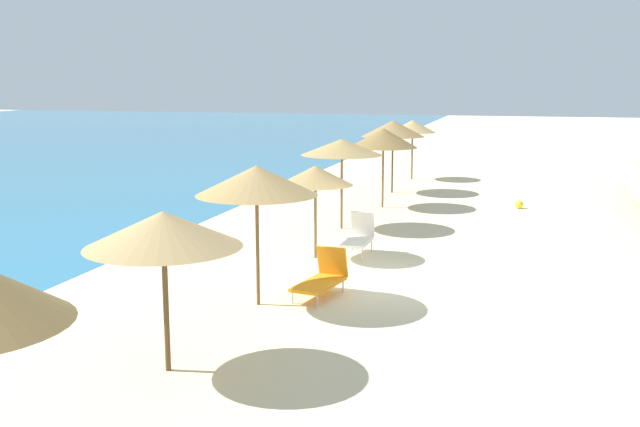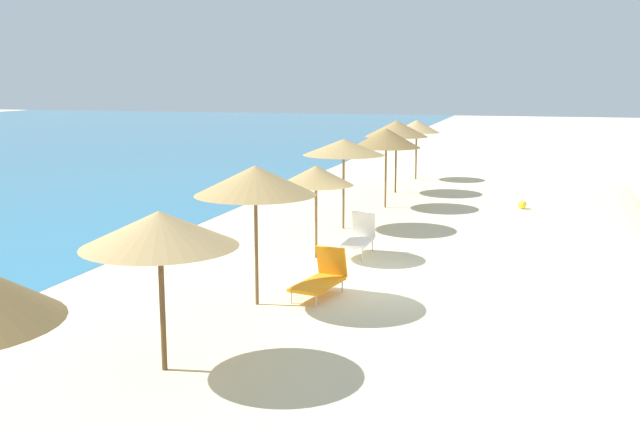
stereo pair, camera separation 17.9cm
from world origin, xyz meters
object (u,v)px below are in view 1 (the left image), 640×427
beach_umbrella_4 (257,181)px  beach_ball (519,204)px  beach_umbrella_5 (315,176)px  lounge_chair_0 (359,236)px  beach_umbrella_8 (393,129)px  beach_umbrella_3 (163,230)px  beach_umbrella_9 (413,126)px  beach_umbrella_6 (342,147)px  beach_umbrella_7 (383,138)px  lounge_chair_1 (322,278)px

beach_umbrella_4 → beach_ball: 14.34m
beach_umbrella_5 → lounge_chair_0: size_ratio=1.69×
beach_ball → beach_umbrella_8: bearing=63.1°
beach_umbrella_3 → beach_umbrella_9: bearing=-0.5°
beach_umbrella_6 → beach_umbrella_9: beach_umbrella_6 is taller
lounge_chair_0 → beach_umbrella_9: bearing=-86.1°
beach_umbrella_5 → beach_umbrella_6: bearing=4.1°
beach_umbrella_3 → beach_umbrella_7: (15.87, -0.37, 0.22)m
beach_umbrella_4 → beach_ball: beach_umbrella_4 is taller
beach_umbrella_5 → beach_umbrella_7: bearing=-1.4°
beach_umbrella_6 → beach_umbrella_7: size_ratio=0.97×
beach_umbrella_8 → beach_umbrella_3: bearing=179.8°
beach_umbrella_9 → lounge_chair_0: (-15.25, -0.94, -1.93)m
beach_umbrella_8 → lounge_chair_0: 11.17m
beach_umbrella_8 → beach_ball: 6.11m
lounge_chair_0 → beach_umbrella_8: bearing=-84.0°
beach_umbrella_5 → lounge_chair_1: (-3.21, -1.07, -1.73)m
lounge_chair_1 → lounge_chair_0: bearing=-77.8°
beach_umbrella_8 → lounge_chair_1: 15.03m
beach_umbrella_4 → beach_umbrella_9: (20.14, -0.05, -0.13)m
lounge_chair_1 → beach_umbrella_8: bearing=-74.6°
beach_umbrella_7 → beach_umbrella_8: (3.59, 0.30, 0.10)m
beach_umbrella_4 → beach_umbrella_6: (8.09, 0.27, -0.04)m
beach_umbrella_8 → lounge_chair_1: bearing=-175.5°
beach_umbrella_9 → beach_ball: size_ratio=9.15×
beach_umbrella_7 → lounge_chair_0: 7.63m
beach_umbrella_9 → beach_umbrella_5: bearing=179.9°
beach_umbrella_3 → beach_umbrella_6: (11.75, 0.11, 0.24)m
beach_umbrella_7 → beach_umbrella_5: bearing=178.6°
beach_umbrella_3 → beach_umbrella_8: beach_umbrella_8 is taller
beach_umbrella_5 → beach_umbrella_3: bearing=178.8°
beach_umbrella_7 → beach_ball: 5.36m
lounge_chair_1 → beach_ball: lounge_chair_1 is taller
beach_umbrella_8 → lounge_chair_0: beach_umbrella_8 is taller
lounge_chair_0 → lounge_chair_1: (-3.91, -0.09, -0.09)m
lounge_chair_1 → beach_ball: (12.28, -3.84, -0.24)m
beach_umbrella_3 → beach_umbrella_5: 7.85m
beach_umbrella_7 → lounge_chair_0: (-7.33, -0.78, -2.00)m
beach_umbrella_3 → beach_umbrella_4: (3.66, -0.16, 0.28)m
beach_umbrella_4 → beach_umbrella_3: bearing=177.5°
beach_umbrella_7 → beach_umbrella_9: beach_umbrella_7 is taller
beach_umbrella_6 → beach_umbrella_7: bearing=-6.7°
beach_umbrella_6 → lounge_chair_1: bearing=-169.2°
beach_umbrella_4 → lounge_chair_1: bearing=-47.9°
beach_ball → beach_umbrella_4: bearing=159.6°
beach_umbrella_3 → beach_umbrella_9: (23.79, -0.21, 0.15)m
beach_umbrella_4 → beach_ball: bearing=-20.4°
beach_umbrella_3 → beach_umbrella_4: 3.67m
beach_umbrella_4 → beach_umbrella_9: beach_umbrella_4 is taller
beach_umbrella_3 → beach_umbrella_7: beach_umbrella_7 is taller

